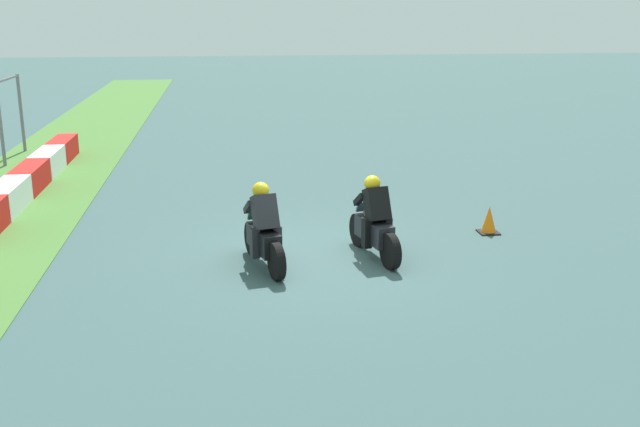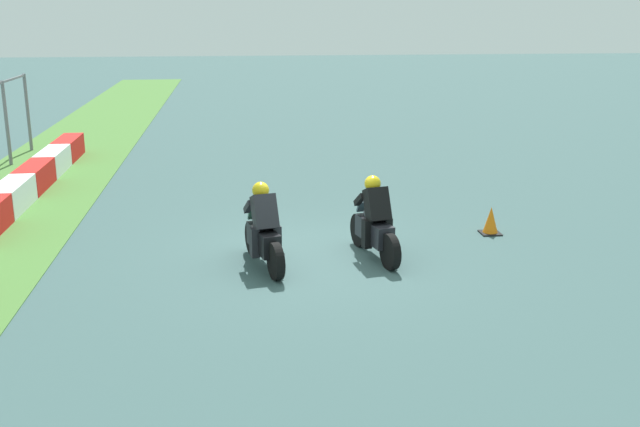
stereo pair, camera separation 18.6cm
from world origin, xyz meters
The scene contains 4 objects.
ground_plane centered at (0.00, 0.00, 0.00)m, with size 120.00×120.00×0.00m, color #395555.
rider_lane_a centered at (-0.14, -1.11, 0.62)m, with size 2.02×0.66×1.51m.
rider_lane_b centered at (-0.42, 0.91, 0.62)m, with size 2.01×0.68×1.51m.
traffic_cone centered at (1.04, -3.73, 0.26)m, with size 0.40×0.40×0.56m.
Camera 1 is at (-12.91, 1.53, 4.42)m, focal length 41.83 mm.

